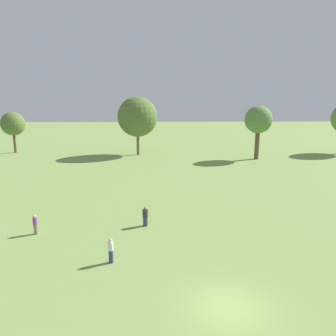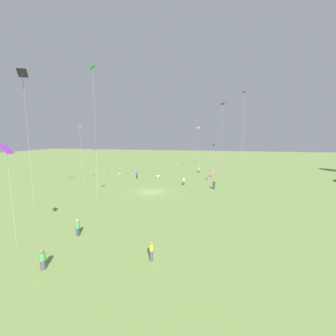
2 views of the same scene
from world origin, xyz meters
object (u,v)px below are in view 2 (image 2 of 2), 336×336
object	(u,v)px
kite_6	(245,113)
person_6	(151,251)
kite_3	(95,151)
person_4	(199,170)
kite_7	(80,131)
dog_1	(120,174)
picnic_bag_0	(132,171)
kite_8	(198,129)
dog_0	(158,176)
kite_0	(7,152)
person_8	(42,260)
person_7	(184,181)
kite_4	(243,101)
person_0	(212,174)
kite_1	(214,146)
person_1	(214,185)
person_2	(208,177)
kite_5	(93,78)
kite_9	(23,78)
person_5	(137,175)
person_3	(78,228)
kite_2	(223,106)

from	to	relation	value
kite_6	person_6	bearing A→B (deg)	158.50
kite_3	person_4	bearing A→B (deg)	-176.03
kite_7	dog_1	size ratio (longest dim) A/B	16.00
person_6	picnic_bag_0	xyz separation A→B (m)	(-44.37, -19.26, -0.75)
kite_8	dog_0	world-z (taller)	kite_8
kite_7	kite_0	bearing A→B (deg)	4.86
person_8	person_7	bearing A→B (deg)	103.01
kite_0	kite_4	distance (m)	55.31
person_0	person_8	bearing A→B (deg)	162.30
person_7	kite_1	bearing A→B (deg)	-86.56
person_1	person_2	distance (m)	8.76
person_8	dog_1	size ratio (longest dim) A/B	2.14
person_2	kite_8	bearing A→B (deg)	-85.55
person_2	kite_5	xyz separation A→B (m)	(17.03, -18.34, 18.81)
person_0	person_2	size ratio (longest dim) A/B	1.08
kite_9	kite_4	bearing A→B (deg)	-109.58
person_5	kite_7	world-z (taller)	kite_7
person_7	kite_6	bearing A→B (deg)	-113.73
person_1	kite_3	bearing A→B (deg)	-114.90
person_4	kite_7	distance (m)	33.10
person_1	kite_8	xyz separation A→B (m)	(-23.54, -5.23, 11.23)
person_3	kite_9	size ratio (longest dim) A/B	0.09
person_1	person_8	bearing A→B (deg)	-80.35
person_3	kite_9	world-z (taller)	kite_9
person_8	kite_2	world-z (taller)	kite_2
person_2	person_5	bearing A→B (deg)	-5.62
kite_7	person_7	bearing A→B (deg)	96.13
person_3	picnic_bag_0	distance (m)	42.85
kite_5	kite_7	xyz separation A→B (m)	(-3.20, -5.07, -8.54)
person_8	kite_1	xyz separation A→B (m)	(-55.05, 11.46, 6.36)
person_0	kite_1	world-z (taller)	kite_1
person_8	dog_1	xyz separation A→B (m)	(-40.14, -12.12, -0.38)
person_8	kite_8	bearing A→B (deg)	106.35
kite_3	kite_7	bearing A→B (deg)	-105.80
person_5	dog_1	bearing A→B (deg)	35.47
person_2	kite_0	bearing A→B (deg)	57.42
kite_1	kite_4	distance (m)	14.90
person_6	person_8	bearing A→B (deg)	134.55
kite_7	dog_1	distance (m)	18.92
person_2	kite_9	bearing A→B (deg)	37.75
person_2	kite_1	distance (m)	17.87
person_4	person_6	distance (m)	45.64
kite_6	person_7	bearing A→B (deg)	132.80
kite_4	kite_6	xyz separation A→B (m)	(3.61, 0.26, -3.36)
kite_2	kite_8	size ratio (longest dim) A/B	1.55
kite_0	kite_3	distance (m)	16.11
kite_8	person_6	bearing A→B (deg)	-46.58
person_7	kite_6	size ratio (longest dim) A/B	0.10
person_6	kite_9	size ratio (longest dim) A/B	0.09
kite_0	kite_7	world-z (taller)	kite_7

